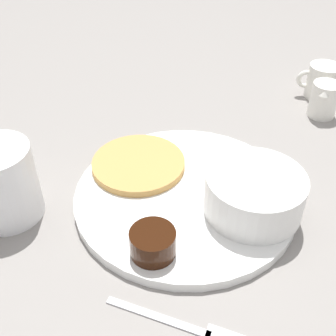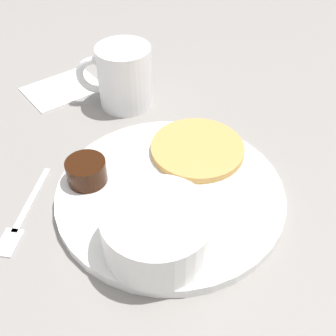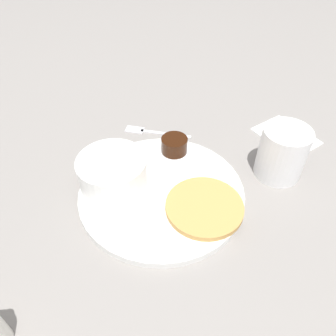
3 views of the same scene
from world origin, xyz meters
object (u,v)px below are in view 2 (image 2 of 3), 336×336
object	(u,v)px
plate	(170,193)
bowl	(157,229)
fork	(21,219)
coffee_mug	(123,77)

from	to	relation	value
plate	bowl	xyz separation A→B (m)	(0.05, 0.06, 0.03)
plate	fork	xyz separation A→B (m)	(0.16, -0.05, -0.00)
bowl	coffee_mug	xyz separation A→B (m)	(-0.08, -0.26, 0.01)
fork	bowl	bearing A→B (deg)	135.73
plate	fork	bearing A→B (deg)	-16.41
bowl	fork	world-z (taller)	bowl
plate	bowl	size ratio (longest dim) A/B	2.40
plate	coffee_mug	xyz separation A→B (m)	(-0.03, -0.20, 0.04)
coffee_mug	fork	xyz separation A→B (m)	(0.19, 0.15, -0.04)
bowl	coffee_mug	bearing A→B (deg)	-107.29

